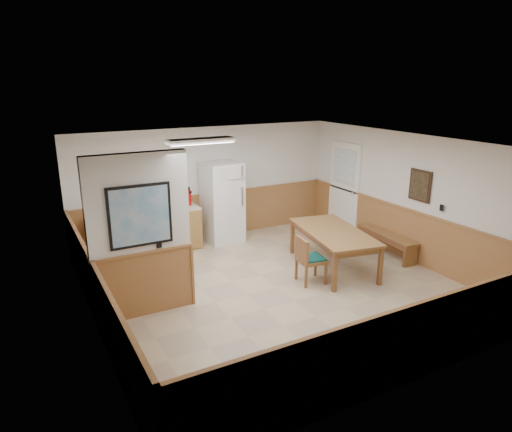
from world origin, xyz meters
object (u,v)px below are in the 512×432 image
dining_chair (307,257)px  fire_extinguisher (189,197)px  dining_bench (386,238)px  refrigerator (222,202)px  soap_bottle (104,211)px  dining_table (333,235)px

dining_chair → fire_extinguisher: size_ratio=2.14×
dining_bench → refrigerator: bearing=142.1°
refrigerator → soap_bottle: refrigerator is taller
dining_chair → refrigerator: bearing=105.6°
soap_bottle → dining_chair: bearing=-44.2°
dining_table → dining_chair: dining_chair is taller
dining_chair → soap_bottle: 4.04m
dining_bench → fire_extinguisher: fire_extinguisher is taller
soap_bottle → dining_bench: bearing=-25.4°
refrigerator → dining_table: size_ratio=0.82×
dining_bench → fire_extinguisher: (-3.35, 2.44, 0.73)m
refrigerator → fire_extinguisher: (-0.73, 0.08, 0.19)m
dining_table → refrigerator: bearing=127.1°
dining_chair → dining_bench: bearing=16.9°
dining_chair → dining_table: bearing=28.8°
dining_table → fire_extinguisher: (-1.93, 2.49, 0.41)m
dining_bench → dining_chair: (-2.24, -0.36, 0.15)m
dining_table → fire_extinguisher: size_ratio=5.44×
fire_extinguisher → soap_bottle: fire_extinguisher is taller
dining_bench → dining_chair: bearing=-166.6°
dining_bench → dining_table: bearing=-173.9°
refrigerator → dining_bench: size_ratio=1.15×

